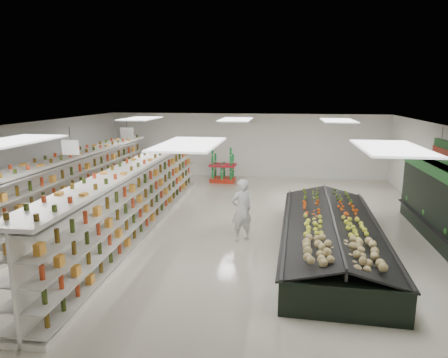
% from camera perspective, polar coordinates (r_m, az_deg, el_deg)
% --- Properties ---
extents(floor, '(16.00, 16.00, 0.00)m').
position_cam_1_polar(floor, '(12.91, -0.55, -6.81)').
color(floor, beige).
rests_on(floor, ground).
extents(ceiling, '(14.00, 16.00, 0.02)m').
position_cam_1_polar(ceiling, '(12.25, -0.58, 7.49)').
color(ceiling, white).
rests_on(ceiling, wall_back).
extents(wall_back, '(14.00, 0.02, 3.20)m').
position_cam_1_polar(wall_back, '(20.31, 3.03, 4.81)').
color(wall_back, white).
rests_on(wall_back, floor).
extents(wall_front, '(14.00, 0.02, 3.20)m').
position_cam_1_polar(wall_front, '(5.19, -15.49, -18.36)').
color(wall_front, white).
rests_on(wall_front, floor).
extents(wall_left, '(0.02, 16.00, 3.20)m').
position_cam_1_polar(wall_left, '(15.23, -27.56, 0.95)').
color(wall_left, white).
rests_on(wall_left, floor).
extents(aisle_sign_near, '(0.52, 0.06, 0.75)m').
position_cam_1_polar(aisle_sign_near, '(11.67, -21.05, 4.23)').
color(aisle_sign_near, white).
rests_on(aisle_sign_near, ceiling).
extents(aisle_sign_far, '(0.52, 0.06, 0.75)m').
position_cam_1_polar(aisle_sign_far, '(15.25, -13.67, 6.38)').
color(aisle_sign_far, white).
rests_on(aisle_sign_far, ceiling).
extents(gondola_left, '(0.94, 12.41, 2.15)m').
position_cam_1_polar(gondola_left, '(14.56, -21.14, -1.40)').
color(gondola_left, white).
rests_on(gondola_left, floor).
extents(gondola_center, '(1.19, 12.39, 2.14)m').
position_cam_1_polar(gondola_center, '(12.71, -11.85, -2.74)').
color(gondola_center, white).
rests_on(gondola_center, floor).
extents(produce_island, '(2.83, 7.23, 1.07)m').
position_cam_1_polar(produce_island, '(11.24, 15.02, -7.55)').
color(produce_island, black).
rests_on(produce_island, floor).
extents(soda_endcap, '(1.26, 0.90, 1.56)m').
position_cam_1_polar(soda_endcap, '(19.11, -0.16, 1.79)').
color(soda_endcap, red).
rests_on(soda_endcap, floor).
extents(shopper_main, '(0.80, 0.74, 1.82)m').
position_cam_1_polar(shopper_main, '(11.51, 2.53, -4.44)').
color(shopper_main, white).
rests_on(shopper_main, floor).
extents(shopper_background, '(0.71, 0.87, 1.54)m').
position_cam_1_polar(shopper_background, '(16.53, -8.29, 0.07)').
color(shopper_background, '#9C8160').
rests_on(shopper_background, floor).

